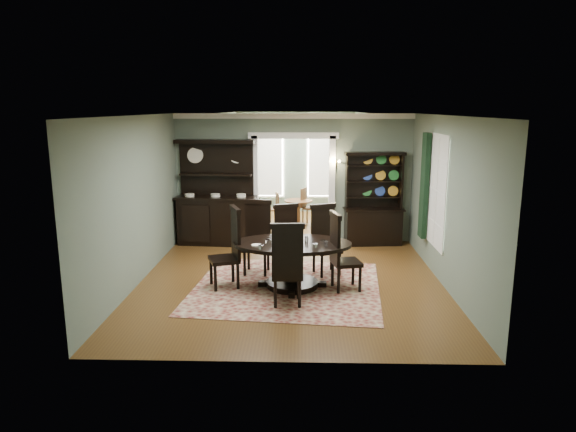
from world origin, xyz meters
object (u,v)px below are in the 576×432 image
at_px(dining_table, 292,256).
at_px(parlor_table, 298,209).
at_px(sideboard, 216,208).
at_px(welsh_dresser, 373,211).

height_order(dining_table, parlor_table, dining_table).
distance_m(sideboard, welsh_dresser, 3.64).
height_order(sideboard, parlor_table, sideboard).
bearing_deg(parlor_table, welsh_dresser, -46.12).
relative_size(sideboard, welsh_dresser, 1.13).
relative_size(sideboard, parlor_table, 3.20).
bearing_deg(parlor_table, sideboard, -135.42).
distance_m(sideboard, parlor_table, 2.69).
height_order(dining_table, sideboard, sideboard).
distance_m(dining_table, welsh_dresser, 3.52).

